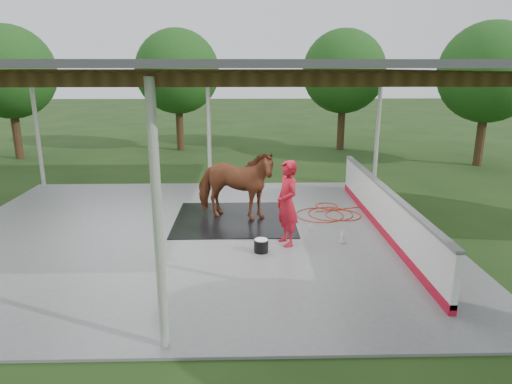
{
  "coord_description": "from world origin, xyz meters",
  "views": [
    {
      "loc": [
        1.19,
        -10.61,
        4.02
      ],
      "look_at": [
        1.46,
        0.23,
        1.03
      ],
      "focal_mm": 32.0,
      "sensor_mm": 36.0,
      "label": 1
    }
  ],
  "objects_px": {
    "handler": "(287,203)",
    "horse": "(235,184)",
    "dasher_board": "(383,211)",
    "wash_bucket": "(261,245)"
  },
  "relations": [
    {
      "from": "handler",
      "to": "dasher_board",
      "type": "bearing_deg",
      "value": 87.07
    },
    {
      "from": "handler",
      "to": "wash_bucket",
      "type": "distance_m",
      "value": 1.13
    },
    {
      "from": "handler",
      "to": "horse",
      "type": "bearing_deg",
      "value": -165.79
    },
    {
      "from": "dasher_board",
      "to": "handler",
      "type": "distance_m",
      "value": 2.61
    },
    {
      "from": "dasher_board",
      "to": "horse",
      "type": "xyz_separation_m",
      "value": [
        -3.68,
        1.04,
        0.43
      ]
    },
    {
      "from": "dasher_board",
      "to": "horse",
      "type": "bearing_deg",
      "value": 164.22
    },
    {
      "from": "wash_bucket",
      "to": "horse",
      "type": "bearing_deg",
      "value": 105.4
    },
    {
      "from": "horse",
      "to": "dasher_board",
      "type": "bearing_deg",
      "value": -88.55
    },
    {
      "from": "dasher_board",
      "to": "handler",
      "type": "relative_size",
      "value": 4.06
    },
    {
      "from": "horse",
      "to": "handler",
      "type": "height_order",
      "value": "handler"
    }
  ]
}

